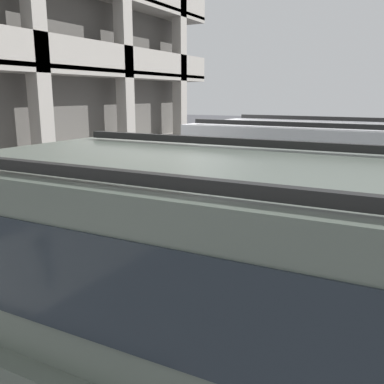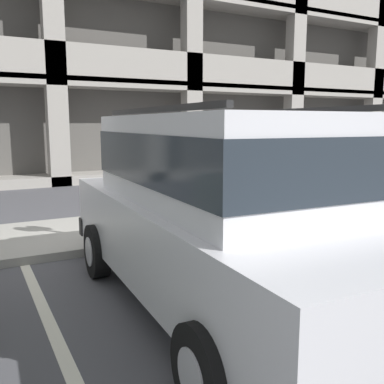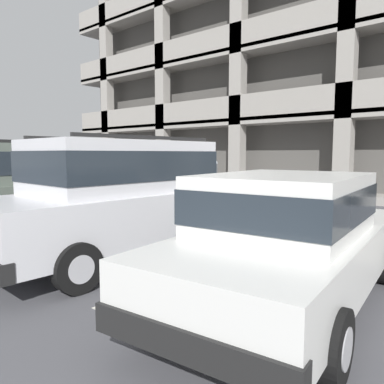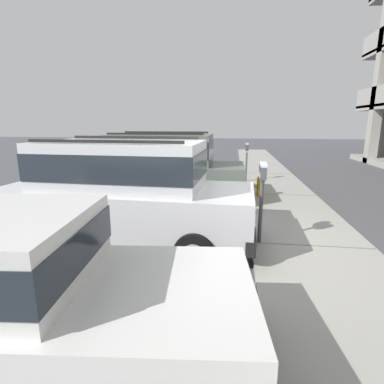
% 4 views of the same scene
% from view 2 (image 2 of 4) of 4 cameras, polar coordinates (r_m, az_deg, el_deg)
% --- Properties ---
extents(ground_plane, '(80.00, 80.00, 0.10)m').
position_cam_2_polar(ground_plane, '(6.41, -7.43, -8.59)').
color(ground_plane, '#4C4C51').
extents(sidewalk, '(40.00, 2.20, 0.12)m').
position_cam_2_polar(sidewalk, '(7.56, -10.91, -5.05)').
color(sidewalk, '#9E9B93').
rests_on(sidewalk, ground_plane).
extents(parking_stall_lines, '(12.25, 4.80, 0.01)m').
position_cam_2_polar(parking_stall_lines, '(5.95, 11.55, -9.56)').
color(parking_stall_lines, silver).
rests_on(parking_stall_lines, ground_plane).
extents(silver_suv, '(2.15, 4.85, 2.03)m').
position_cam_2_polar(silver_suv, '(4.26, 3.70, -1.76)').
color(silver_suv, silver).
rests_on(silver_suv, ground_plane).
extents(parking_meter_near, '(0.35, 0.12, 1.50)m').
position_cam_2_polar(parking_meter_near, '(6.45, -9.12, 3.19)').
color(parking_meter_near, '#47474C').
rests_on(parking_meter_near, sidewalk).
extents(parking_garage, '(32.00, 10.00, 13.25)m').
position_cam_2_polar(parking_garage, '(19.22, -21.17, 20.99)').
color(parking_garage, '#54514D').
rests_on(parking_garage, ground_plane).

